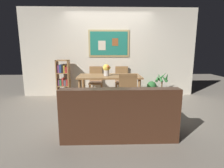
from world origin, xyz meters
name	(u,v)px	position (x,y,z in m)	size (l,w,h in m)	color
ground_plane	(110,109)	(0.00, 0.00, 0.00)	(12.00, 12.00, 0.00)	gray
wall_back_with_painting	(109,53)	(0.00, 1.34, 1.31)	(5.20, 0.14, 2.60)	beige
dining_table	(109,79)	(0.00, 0.41, 0.65)	(1.60, 0.83, 0.75)	#9E7042
dining_chair_far_right	(122,79)	(0.38, 1.12, 0.54)	(0.40, 0.41, 0.91)	#9E7042
dining_chair_far_left	(96,79)	(-0.39, 1.13, 0.54)	(0.40, 0.41, 0.91)	#9E7042
dining_chair_near_right	(127,90)	(0.37, -0.35, 0.54)	(0.40, 0.41, 0.91)	#9E7042
leather_couch	(118,116)	(0.11, -1.30, 0.31)	(1.80, 0.84, 0.84)	#472819
bookshelf	(63,80)	(-1.33, 1.03, 0.55)	(0.36, 0.28, 1.12)	#9E7042
potted_ivy	(152,89)	(1.29, 1.11, 0.24)	(0.28, 0.29, 0.47)	#4C4742
potted_palm	(162,90)	(1.49, 0.79, 0.28)	(0.39, 0.37, 0.79)	#4C4742
flower_vase	(107,69)	(-0.07, 0.37, 0.92)	(0.20, 0.19, 0.30)	beige
tv_remote	(130,74)	(0.55, 0.52, 0.76)	(0.16, 0.08, 0.02)	black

